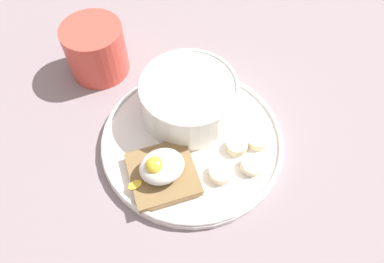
# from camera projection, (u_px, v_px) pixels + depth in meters

# --- Properties ---
(ground_plane) EXTENTS (1.20, 1.20, 0.02)m
(ground_plane) POSITION_uv_depth(u_px,v_px,m) (192.00, 146.00, 0.55)
(ground_plane) COLOR gray
(ground_plane) RESTS_ON ground
(plate) EXTENTS (0.26, 0.26, 0.02)m
(plate) POSITION_uv_depth(u_px,v_px,m) (192.00, 140.00, 0.54)
(plate) COLOR white
(plate) RESTS_ON ground_plane
(oatmeal_bowl) EXTENTS (0.14, 0.14, 0.06)m
(oatmeal_bowl) POSITION_uv_depth(u_px,v_px,m) (189.00, 98.00, 0.54)
(oatmeal_bowl) COLOR white
(oatmeal_bowl) RESTS_ON plate
(toast_slice) EXTENTS (0.10, 0.10, 0.01)m
(toast_slice) POSITION_uv_depth(u_px,v_px,m) (163.00, 174.00, 0.50)
(toast_slice) COLOR olive
(toast_slice) RESTS_ON plate
(poached_egg) EXTENTS (0.08, 0.05, 0.04)m
(poached_egg) POSITION_uv_depth(u_px,v_px,m) (161.00, 167.00, 0.48)
(poached_egg) COLOR white
(poached_egg) RESTS_ON toast_slice
(banana_slice_front) EXTENTS (0.04, 0.04, 0.01)m
(banana_slice_front) POSITION_uv_depth(u_px,v_px,m) (237.00, 146.00, 0.52)
(banana_slice_front) COLOR beige
(banana_slice_front) RESTS_ON plate
(banana_slice_left) EXTENTS (0.05, 0.05, 0.01)m
(banana_slice_left) POSITION_uv_depth(u_px,v_px,m) (221.00, 172.00, 0.50)
(banana_slice_left) COLOR #F3E7BC
(banana_slice_left) RESTS_ON plate
(banana_slice_back) EXTENTS (0.04, 0.04, 0.02)m
(banana_slice_back) POSITION_uv_depth(u_px,v_px,m) (251.00, 165.00, 0.50)
(banana_slice_back) COLOR beige
(banana_slice_back) RESTS_ON plate
(banana_slice_right) EXTENTS (0.05, 0.05, 0.01)m
(banana_slice_right) POSITION_uv_depth(u_px,v_px,m) (257.00, 139.00, 0.53)
(banana_slice_right) COLOR #F8E7BD
(banana_slice_right) RESTS_ON plate
(coffee_mug) EXTENTS (0.09, 0.09, 0.08)m
(coffee_mug) POSITION_uv_depth(u_px,v_px,m) (96.00, 49.00, 0.59)
(coffee_mug) COLOR #DD4C3E
(coffee_mug) RESTS_ON ground_plane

